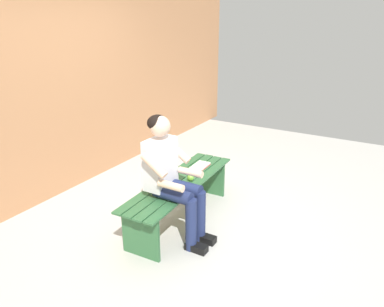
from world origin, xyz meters
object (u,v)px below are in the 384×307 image
bench_near (180,191)px  person_seated (171,174)px  apple (191,178)px  book_open (197,168)px

bench_near → person_seated: 0.49m
person_seated → apple: size_ratio=17.47×
apple → person_seated: bearing=1.9°
bench_near → apple: size_ratio=23.98×
bench_near → person_seated: bearing=17.6°
book_open → apple: bearing=14.4°
apple → book_open: apple is taller
apple → book_open: bearing=-163.2°
person_seated → book_open: 0.76m
person_seated → apple: 0.44m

